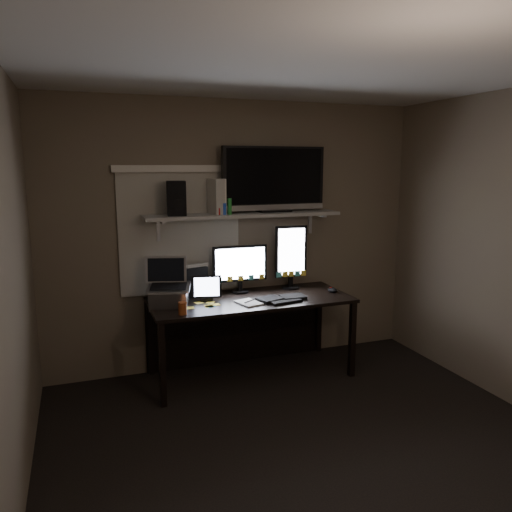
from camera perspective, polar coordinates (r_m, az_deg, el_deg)
name	(u,v)px	position (r m, az deg, el deg)	size (l,w,h in m)	color
floor	(322,459)	(3.58, 7.53, -22.00)	(3.60, 3.60, 0.00)	black
ceiling	(332,60)	(3.08, 8.72, 21.22)	(3.60, 3.60, 0.00)	silver
back_wall	(238,236)	(4.74, -2.13, 2.35)	(3.60, 3.60, 0.00)	#6A5A4C
left_wall	(2,301)	(2.78, -27.02, -4.64)	(3.60, 3.60, 0.00)	#6A5A4C
window_blinds	(180,233)	(4.58, -8.64, 2.59)	(1.10, 0.02, 1.10)	beige
desk	(246,313)	(4.66, -1.12, -6.58)	(1.80, 0.75, 0.73)	black
wall_shelf	(243,215)	(4.55, -1.47, 4.74)	(1.80, 0.35, 0.03)	#A3A29E
monitor_landscape	(240,269)	(4.66, -1.84, -1.45)	(0.52, 0.05, 0.45)	black
monitor_portrait	(291,257)	(4.81, 4.01, -0.08)	(0.31, 0.06, 0.62)	black
keyboard	(281,298)	(4.46, 2.92, -4.83)	(0.44, 0.17, 0.03)	black
mouse	(332,290)	(4.76, 8.73, -3.88)	(0.07, 0.11, 0.04)	black
notepad	(249,303)	(4.33, -0.85, -5.36)	(0.16, 0.23, 0.01)	beige
tablet	(206,288)	(4.41, -5.71, -3.68)	(0.26, 0.11, 0.23)	black
file_sorter	(195,281)	(4.58, -7.04, -2.80)	(0.23, 0.10, 0.29)	black
laptop	(169,283)	(4.28, -9.96, -3.04)	(0.36, 0.29, 0.40)	#A5A5A9
cup	(183,308)	(4.06, -8.40, -5.93)	(0.07, 0.07, 0.10)	#923E1A
sticky_notes	(200,306)	(4.29, -6.42, -5.66)	(0.29, 0.22, 0.00)	yellow
tv	(274,179)	(4.66, 2.05, 8.74)	(1.00, 0.18, 0.60)	black
game_console	(216,196)	(4.49, -4.54, 6.83)	(0.08, 0.26, 0.31)	silver
speaker	(176,198)	(4.38, -9.09, 6.53)	(0.16, 0.20, 0.30)	black
bottles	(224,207)	(4.40, -3.66, 5.67)	(0.23, 0.05, 0.14)	#A50F0C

